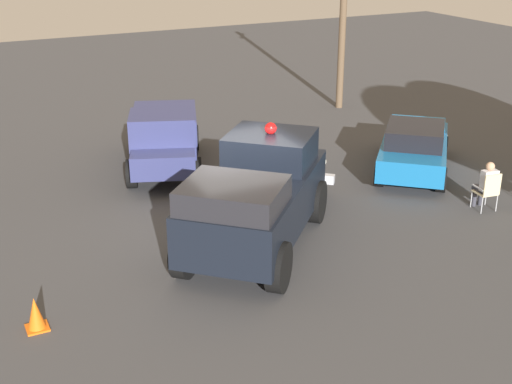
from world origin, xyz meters
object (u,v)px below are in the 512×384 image
at_px(classic_hot_rod, 414,146).
at_px(parked_pickup, 164,136).
at_px(utility_pole, 343,8).
at_px(traffic_cone, 36,314).
at_px(spectator_seated, 486,183).
at_px(lawn_chair_near_truck, 489,189).
at_px(vintage_fire_truck, 259,194).

distance_m(classic_hot_rod, parked_pickup, 7.26).
bearing_deg(utility_pole, traffic_cone, -51.32).
relative_size(classic_hot_rod, utility_pole, 0.62).
distance_m(parked_pickup, spectator_seated, 9.00).
bearing_deg(lawn_chair_near_truck, spectator_seated, 172.15).
relative_size(spectator_seated, utility_pole, 0.18).
xyz_separation_m(utility_pole, traffic_cone, (10.67, -13.33, -3.45)).
bearing_deg(traffic_cone, parked_pickup, 144.95).
height_order(utility_pole, traffic_cone, utility_pole).
height_order(parked_pickup, spectator_seated, parked_pickup).
relative_size(utility_pole, traffic_cone, 11.38).
bearing_deg(utility_pole, classic_hot_rod, -15.64).
relative_size(lawn_chair_near_truck, traffic_cone, 1.61).
distance_m(spectator_seated, utility_pole, 10.76).
relative_size(vintage_fire_truck, lawn_chair_near_truck, 5.70).
bearing_deg(spectator_seated, utility_pole, 167.96).
bearing_deg(classic_hot_rod, vintage_fire_truck, -69.81).
bearing_deg(utility_pole, vintage_fire_truck, -41.24).
height_order(parked_pickup, lawn_chair_near_truck, parked_pickup).
bearing_deg(utility_pole, parked_pickup, -66.81).
relative_size(parked_pickup, traffic_cone, 8.07).
height_order(classic_hot_rod, utility_pole, utility_pole).
distance_m(utility_pole, traffic_cone, 17.42).
relative_size(vintage_fire_truck, parked_pickup, 1.14).
xyz_separation_m(lawn_chair_near_truck, traffic_cone, (0.46, -11.16, -0.28)).
height_order(classic_hot_rod, spectator_seated, classic_hot_rod).
xyz_separation_m(classic_hot_rod, lawn_chair_near_truck, (3.22, -0.21, -0.16)).
xyz_separation_m(parked_pickup, lawn_chair_near_truck, (6.64, 6.19, -0.40)).
bearing_deg(lawn_chair_near_truck, traffic_cone, -87.67).
xyz_separation_m(vintage_fire_truck, utility_pole, (-9.27, 8.13, 2.56)).
height_order(classic_hot_rod, traffic_cone, classic_hot_rod).
height_order(spectator_seated, utility_pole, utility_pole).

